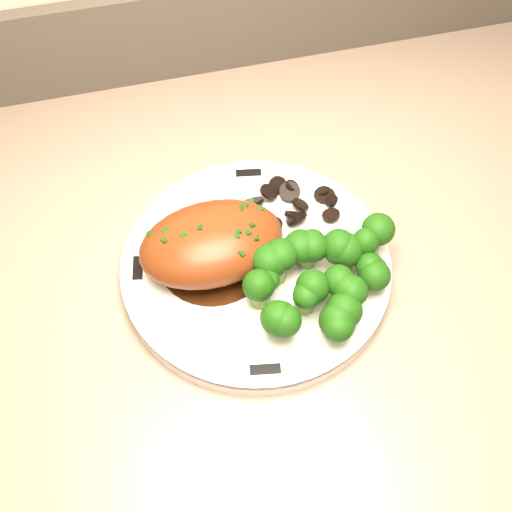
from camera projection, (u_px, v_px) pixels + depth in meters
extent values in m
cube|color=brown|center=(48.00, 465.00, 1.01)|extent=(1.97, 0.64, 0.85)
cylinder|color=white|center=(256.00, 266.00, 0.67)|extent=(0.29, 0.29, 0.02)
cube|color=black|center=(248.00, 173.00, 0.73)|extent=(0.03, 0.02, 0.00)
cube|color=black|center=(138.00, 268.00, 0.65)|extent=(0.02, 0.03, 0.00)
cube|color=black|center=(265.00, 369.00, 0.59)|extent=(0.03, 0.02, 0.00)
cube|color=black|center=(372.00, 254.00, 0.66)|extent=(0.02, 0.03, 0.00)
cylinder|color=black|center=(213.00, 259.00, 0.66)|extent=(0.11, 0.11, 0.00)
ellipsoid|color=brown|center=(212.00, 243.00, 0.64)|extent=(0.15, 0.11, 0.06)
ellipsoid|color=brown|center=(260.00, 258.00, 0.64)|extent=(0.07, 0.06, 0.03)
cube|color=#13360B|center=(165.00, 237.00, 0.61)|extent=(0.01, 0.00, 0.00)
cube|color=#13360B|center=(182.00, 230.00, 0.61)|extent=(0.01, 0.00, 0.00)
cube|color=#13360B|center=(200.00, 225.00, 0.61)|extent=(0.01, 0.00, 0.00)
cube|color=#13360B|center=(217.00, 220.00, 0.62)|extent=(0.01, 0.00, 0.00)
cube|color=#13360B|center=(235.00, 217.00, 0.62)|extent=(0.01, 0.00, 0.00)
cube|color=#13360B|center=(252.00, 215.00, 0.63)|extent=(0.01, 0.00, 0.00)
cylinder|color=black|center=(318.00, 200.00, 0.70)|extent=(0.02, 0.02, 0.01)
cylinder|color=black|center=(312.00, 193.00, 0.71)|extent=(0.02, 0.02, 0.01)
cylinder|color=black|center=(303.00, 187.00, 0.71)|extent=(0.02, 0.02, 0.01)
cylinder|color=black|center=(290.00, 190.00, 0.71)|extent=(0.02, 0.02, 0.01)
cylinder|color=black|center=(277.00, 191.00, 0.71)|extent=(0.02, 0.02, 0.01)
cylinder|color=black|center=(266.00, 194.00, 0.70)|extent=(0.03, 0.03, 0.02)
cylinder|color=black|center=(260.00, 205.00, 0.70)|extent=(0.03, 0.03, 0.01)
cylinder|color=black|center=(259.00, 210.00, 0.69)|extent=(0.02, 0.02, 0.00)
cylinder|color=black|center=(264.00, 215.00, 0.68)|extent=(0.03, 0.03, 0.01)
cylinder|color=black|center=(275.00, 222.00, 0.69)|extent=(0.03, 0.03, 0.02)
cylinder|color=black|center=(288.00, 221.00, 0.68)|extent=(0.03, 0.03, 0.01)
cylinder|color=black|center=(301.00, 217.00, 0.68)|extent=(0.03, 0.03, 0.02)
cylinder|color=black|center=(311.00, 215.00, 0.69)|extent=(0.03, 0.03, 0.01)
cylinder|color=black|center=(318.00, 206.00, 0.69)|extent=(0.03, 0.03, 0.01)
cylinder|color=olive|center=(277.00, 271.00, 0.64)|extent=(0.02, 0.02, 0.03)
sphere|color=#0D3407|center=(277.00, 261.00, 0.62)|extent=(0.03, 0.03, 0.03)
cylinder|color=olive|center=(306.00, 255.00, 0.65)|extent=(0.02, 0.02, 0.03)
sphere|color=#0D3407|center=(307.00, 244.00, 0.63)|extent=(0.03, 0.03, 0.03)
cylinder|color=olive|center=(344.00, 261.00, 0.64)|extent=(0.02, 0.02, 0.03)
sphere|color=#0D3407|center=(346.00, 251.00, 0.63)|extent=(0.03, 0.03, 0.03)
cylinder|color=olive|center=(305.00, 301.00, 0.62)|extent=(0.02, 0.02, 0.03)
sphere|color=#0D3407|center=(306.00, 291.00, 0.60)|extent=(0.03, 0.03, 0.03)
cylinder|color=olive|center=(346.00, 297.00, 0.62)|extent=(0.02, 0.02, 0.03)
sphere|color=#0D3407|center=(348.00, 287.00, 0.61)|extent=(0.03, 0.03, 0.03)
cylinder|color=olive|center=(368.00, 276.00, 0.63)|extent=(0.02, 0.02, 0.03)
sphere|color=#0D3407|center=(370.00, 266.00, 0.62)|extent=(0.03, 0.03, 0.03)
cylinder|color=olive|center=(281.00, 322.00, 0.60)|extent=(0.02, 0.02, 0.03)
sphere|color=#0D3407|center=(282.00, 313.00, 0.59)|extent=(0.03, 0.03, 0.03)
cylinder|color=olive|center=(339.00, 326.00, 0.60)|extent=(0.02, 0.02, 0.03)
sphere|color=#0D3407|center=(341.00, 317.00, 0.59)|extent=(0.03, 0.03, 0.03)
cylinder|color=olive|center=(260.00, 295.00, 0.62)|extent=(0.02, 0.02, 0.03)
sphere|color=#0D3407|center=(260.00, 285.00, 0.61)|extent=(0.03, 0.03, 0.03)
cylinder|color=olive|center=(369.00, 251.00, 0.65)|extent=(0.02, 0.02, 0.03)
sphere|color=#0D3407|center=(371.00, 241.00, 0.64)|extent=(0.03, 0.03, 0.03)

